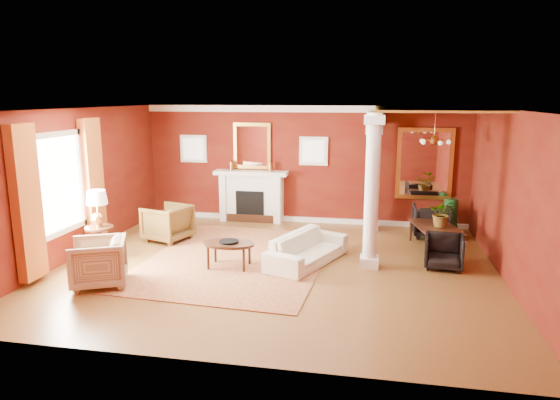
% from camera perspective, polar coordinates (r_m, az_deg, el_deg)
% --- Properties ---
extents(ground, '(8.00, 8.00, 0.00)m').
position_cam_1_polar(ground, '(9.40, -0.40, -7.62)').
color(ground, brown).
rests_on(ground, ground).
extents(room_shell, '(8.04, 7.04, 2.92)m').
position_cam_1_polar(room_shell, '(8.94, -0.42, 4.67)').
color(room_shell, '#601E0D').
rests_on(room_shell, ground).
extents(fireplace, '(1.85, 0.42, 1.29)m').
position_cam_1_polar(fireplace, '(12.63, -3.30, 0.46)').
color(fireplace, white).
rests_on(fireplace, ground).
extents(overmantel_mirror, '(0.95, 0.07, 1.15)m').
position_cam_1_polar(overmantel_mirror, '(12.58, -3.21, 6.19)').
color(overmantel_mirror, gold).
rests_on(overmantel_mirror, fireplace).
extents(flank_window_left, '(0.70, 0.07, 0.70)m').
position_cam_1_polar(flank_window_left, '(13.06, -9.85, 5.80)').
color(flank_window_left, white).
rests_on(flank_window_left, room_shell).
extents(flank_window_right, '(0.70, 0.07, 0.70)m').
position_cam_1_polar(flank_window_right, '(12.32, 3.85, 5.60)').
color(flank_window_right, white).
rests_on(flank_window_right, room_shell).
extents(left_window, '(0.21, 2.55, 2.60)m').
position_cam_1_polar(left_window, '(10.00, -23.61, 1.00)').
color(left_window, white).
rests_on(left_window, room_shell).
extents(column_front, '(0.36, 0.36, 2.80)m').
position_cam_1_polar(column_front, '(9.16, 10.45, 0.91)').
color(column_front, white).
rests_on(column_front, ground).
extents(column_back, '(0.36, 0.36, 2.80)m').
position_cam_1_polar(column_back, '(11.82, 10.56, 3.34)').
color(column_back, white).
rests_on(column_back, ground).
extents(header_beam, '(0.30, 3.20, 0.32)m').
position_cam_1_polar(header_beam, '(10.61, 10.76, 8.86)').
color(header_beam, white).
rests_on(header_beam, column_front).
extents(amber_ceiling, '(2.30, 3.40, 0.04)m').
position_cam_1_polar(amber_ceiling, '(10.52, 17.18, 9.89)').
color(amber_ceiling, gold).
rests_on(amber_ceiling, room_shell).
extents(dining_mirror, '(1.30, 0.07, 1.70)m').
position_cam_1_polar(dining_mirror, '(12.31, 16.19, 3.98)').
color(dining_mirror, gold).
rests_on(dining_mirror, room_shell).
extents(chandelier, '(0.60, 0.62, 0.75)m').
position_cam_1_polar(chandelier, '(10.60, 17.22, 6.53)').
color(chandelier, '#A96D35').
rests_on(chandelier, room_shell).
extents(crown_trim, '(8.00, 0.08, 0.16)m').
position_cam_1_polar(crown_trim, '(12.28, 2.74, 10.36)').
color(crown_trim, white).
rests_on(crown_trim, room_shell).
extents(base_trim, '(8.00, 0.08, 0.12)m').
position_cam_1_polar(base_trim, '(12.66, 2.62, -2.23)').
color(base_trim, white).
rests_on(base_trim, ground).
extents(rug, '(3.62, 4.67, 0.02)m').
position_cam_1_polar(rug, '(9.84, -4.91, -6.72)').
color(rug, maroon).
rests_on(rug, ground).
extents(sofa, '(1.28, 2.04, 0.77)m').
position_cam_1_polar(sofa, '(9.49, 3.16, -5.02)').
color(sofa, beige).
rests_on(sofa, ground).
extents(armchair_leopard, '(1.03, 1.06, 0.88)m').
position_cam_1_polar(armchair_leopard, '(11.21, -12.75, -2.37)').
color(armchair_leopard, black).
rests_on(armchair_leopard, ground).
extents(armchair_stripe, '(1.10, 1.12, 0.89)m').
position_cam_1_polar(armchair_stripe, '(8.90, -20.08, -6.48)').
color(armchair_stripe, tan).
rests_on(armchair_stripe, ground).
extents(coffee_table, '(0.96, 0.96, 0.48)m').
position_cam_1_polar(coffee_table, '(9.27, -5.86, -5.12)').
color(coffee_table, black).
rests_on(coffee_table, ground).
extents(coffee_book, '(0.14, 0.09, 0.21)m').
position_cam_1_polar(coffee_book, '(9.22, -5.97, -4.24)').
color(coffee_book, black).
rests_on(coffee_book, coffee_table).
extents(side_table, '(0.54, 0.54, 1.36)m').
position_cam_1_polar(side_table, '(10.28, -20.09, -1.48)').
color(side_table, black).
rests_on(side_table, ground).
extents(dining_table, '(0.79, 1.50, 0.79)m').
position_cam_1_polar(dining_table, '(10.80, 17.50, -3.40)').
color(dining_table, black).
rests_on(dining_table, ground).
extents(dining_chair_near, '(0.73, 0.69, 0.69)m').
position_cam_1_polar(dining_chair_near, '(9.71, 18.22, -5.45)').
color(dining_chair_near, black).
rests_on(dining_chair_near, ground).
extents(dining_chair_far, '(0.78, 0.73, 0.79)m').
position_cam_1_polar(dining_chair_far, '(11.76, 16.85, -2.13)').
color(dining_chair_far, black).
rests_on(dining_chair_far, ground).
extents(green_urn, '(0.35, 0.35, 0.83)m').
position_cam_1_polar(green_urn, '(12.16, 18.87, -2.16)').
color(green_urn, '#14401A').
rests_on(green_urn, ground).
extents(potted_plant, '(0.61, 0.65, 0.44)m').
position_cam_1_polar(potted_plant, '(10.64, 18.12, -0.25)').
color(potted_plant, '#26591E').
rests_on(potted_plant, dining_table).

